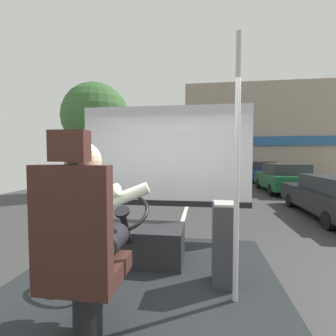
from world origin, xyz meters
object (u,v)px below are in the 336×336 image
Objects in this scene: handrail_pole at (237,170)px; fare_box at (224,244)px; parked_car_green at (284,177)px; bus_driver at (89,218)px; parked_car_blue at (260,171)px; steering_console at (136,242)px; driver_seat at (81,255)px.

fare_box is (-0.08, 0.26, -0.72)m from handrail_pole.
fare_box is 0.19× the size of parked_car_green.
bus_driver reaches higher than fare_box.
parked_car_blue is at bearing 73.95° from bus_driver.
steering_console reaches higher than parked_car_blue.
parked_car_green reaches higher than fare_box.
driver_seat is 0.23m from bus_driver.
parked_car_green is 5.23m from parked_car_blue.
steering_console is 1.05m from fare_box.
handrail_pole is 0.77m from fare_box.
handrail_pole reaches higher than fare_box.
fare_box is at bearing -109.90° from parked_car_green.
steering_console is at bearing 158.47° from fare_box.
parked_car_green is at bearing 70.90° from handrail_pole.
steering_console is at bearing 148.31° from handrail_pole.
steering_console is at bearing -115.14° from parked_car_green.
bus_driver reaches higher than parked_car_blue.
parked_car_green is (3.78, 10.91, -1.01)m from handrail_pole.
parked_car_blue is at bearing 74.06° from driver_seat.
parked_car_green is 0.98× the size of parked_car_blue.
steering_console is at bearing 90.00° from driver_seat.
driver_seat reaches higher than fare_box.
handrail_pole is at bearing 31.57° from driver_seat.
parked_car_green is at bearing 64.86° from steering_console.
steering_console is 11.35m from parked_car_green.
handrail_pole is at bearing -31.69° from steering_console.
parked_car_blue is at bearing 90.27° from parked_car_green.
fare_box is (0.96, 0.90, -0.21)m from driver_seat.
parked_car_green is (3.86, 10.65, -0.30)m from fare_box.
steering_console is 0.27× the size of parked_car_green.
driver_seat is 1.34m from steering_console.
driver_seat is 1.25× the size of steering_console.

